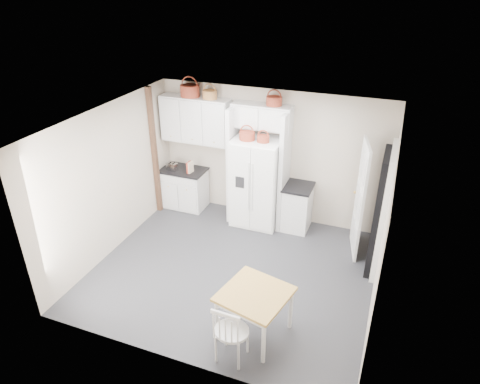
% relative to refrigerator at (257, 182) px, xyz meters
% --- Properties ---
extents(floor, '(4.50, 4.50, 0.00)m').
position_rel_refrigerator_xyz_m(floor, '(0.15, -1.63, -0.88)').
color(floor, '#353538').
rests_on(floor, ground).
extents(ceiling, '(4.50, 4.50, 0.00)m').
position_rel_refrigerator_xyz_m(ceiling, '(0.15, -1.63, 1.72)').
color(ceiling, white).
rests_on(ceiling, wall_back).
extents(wall_back, '(4.50, 0.00, 4.50)m').
position_rel_refrigerator_xyz_m(wall_back, '(0.15, 0.37, 0.42)').
color(wall_back, '#B4AC9F').
rests_on(wall_back, floor).
extents(wall_left, '(0.00, 4.00, 4.00)m').
position_rel_refrigerator_xyz_m(wall_left, '(-2.10, -1.63, 0.42)').
color(wall_left, '#B4AC9F').
rests_on(wall_left, floor).
extents(wall_right, '(0.00, 4.00, 4.00)m').
position_rel_refrigerator_xyz_m(wall_right, '(2.40, -1.63, 0.42)').
color(wall_right, '#B4AC9F').
rests_on(wall_right, floor).
extents(refrigerator, '(0.90, 0.73, 1.75)m').
position_rel_refrigerator_xyz_m(refrigerator, '(0.00, 0.00, 0.00)').
color(refrigerator, white).
rests_on(refrigerator, floor).
extents(base_cab_left, '(0.88, 0.55, 0.81)m').
position_rel_refrigerator_xyz_m(base_cab_left, '(-1.62, 0.07, -0.47)').
color(base_cab_left, silver).
rests_on(base_cab_left, floor).
extents(base_cab_right, '(0.49, 0.59, 0.87)m').
position_rel_refrigerator_xyz_m(base_cab_right, '(0.80, 0.07, -0.44)').
color(base_cab_right, silver).
rests_on(base_cab_right, floor).
extents(dining_table, '(1.02, 1.02, 0.71)m').
position_rel_refrigerator_xyz_m(dining_table, '(0.93, -2.82, -0.52)').
color(dining_table, '#AA7B2D').
rests_on(dining_table, floor).
extents(windsor_chair, '(0.46, 0.42, 0.92)m').
position_rel_refrigerator_xyz_m(windsor_chair, '(0.80, -3.33, -0.42)').
color(windsor_chair, silver).
rests_on(windsor_chair, floor).
extents(counter_left, '(0.92, 0.59, 0.04)m').
position_rel_refrigerator_xyz_m(counter_left, '(-1.62, 0.07, -0.04)').
color(counter_left, black).
rests_on(counter_left, base_cab_left).
extents(counter_right, '(0.53, 0.63, 0.04)m').
position_rel_refrigerator_xyz_m(counter_right, '(0.80, 0.07, 0.01)').
color(counter_right, black).
rests_on(counter_right, base_cab_right).
extents(toaster, '(0.25, 0.18, 0.16)m').
position_rel_refrigerator_xyz_m(toaster, '(-1.82, -0.04, 0.05)').
color(toaster, silver).
rests_on(toaster, counter_left).
extents(cookbook_red, '(0.04, 0.15, 0.23)m').
position_rel_refrigerator_xyz_m(cookbook_red, '(-1.45, -0.01, 0.09)').
color(cookbook_red, '#A32F21').
rests_on(cookbook_red, counter_left).
extents(cookbook_cream, '(0.06, 0.16, 0.23)m').
position_rel_refrigerator_xyz_m(cookbook_cream, '(-1.41, -0.01, 0.09)').
color(cookbook_cream, beige).
rests_on(cookbook_cream, counter_left).
extents(basket_upper_b, '(0.37, 0.37, 0.22)m').
position_rel_refrigerator_xyz_m(basket_upper_b, '(-1.44, 0.20, 1.58)').
color(basket_upper_b, maroon).
rests_on(basket_upper_b, upper_cabinet).
extents(basket_upper_c, '(0.28, 0.28, 0.16)m').
position_rel_refrigerator_xyz_m(basket_upper_c, '(-1.03, 0.20, 1.55)').
color(basket_upper_c, brown).
rests_on(basket_upper_c, upper_cabinet).
extents(basket_bridge_b, '(0.28, 0.28, 0.16)m').
position_rel_refrigerator_xyz_m(basket_bridge_b, '(0.22, 0.20, 1.56)').
color(basket_bridge_b, maroon).
rests_on(basket_bridge_b, bridge_cabinet).
extents(basket_fridge_a, '(0.29, 0.29, 0.15)m').
position_rel_refrigerator_xyz_m(basket_fridge_a, '(-0.18, -0.10, 0.95)').
color(basket_fridge_a, maroon).
rests_on(basket_fridge_a, refrigerator).
extents(basket_fridge_b, '(0.23, 0.23, 0.12)m').
position_rel_refrigerator_xyz_m(basket_fridge_b, '(0.13, -0.10, 0.94)').
color(basket_fridge_b, maroon).
rests_on(basket_fridge_b, refrigerator).
extents(upper_cabinet, '(1.40, 0.34, 0.90)m').
position_rel_refrigerator_xyz_m(upper_cabinet, '(-1.35, 0.20, 1.02)').
color(upper_cabinet, silver).
rests_on(upper_cabinet, wall_back).
extents(bridge_cabinet, '(1.12, 0.34, 0.45)m').
position_rel_refrigerator_xyz_m(bridge_cabinet, '(-0.00, 0.20, 1.25)').
color(bridge_cabinet, silver).
rests_on(bridge_cabinet, wall_back).
extents(fridge_panel_left, '(0.08, 0.60, 2.30)m').
position_rel_refrigerator_xyz_m(fridge_panel_left, '(-0.51, 0.07, 0.27)').
color(fridge_panel_left, silver).
rests_on(fridge_panel_left, floor).
extents(fridge_panel_right, '(0.08, 0.60, 2.30)m').
position_rel_refrigerator_xyz_m(fridge_panel_right, '(0.51, 0.07, 0.27)').
color(fridge_panel_right, silver).
rests_on(fridge_panel_right, floor).
extents(trim_post, '(0.09, 0.09, 2.60)m').
position_rel_refrigerator_xyz_m(trim_post, '(-2.05, -0.28, 0.42)').
color(trim_post, '#3C2716').
rests_on(trim_post, floor).
extents(doorway_void, '(0.18, 0.85, 2.05)m').
position_rel_refrigerator_xyz_m(doorway_void, '(2.31, -0.63, 0.15)').
color(doorway_void, black).
rests_on(doorway_void, floor).
extents(door_slab, '(0.21, 0.79, 2.05)m').
position_rel_refrigerator_xyz_m(door_slab, '(1.95, -0.30, 0.15)').
color(door_slab, white).
rests_on(door_slab, floor).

